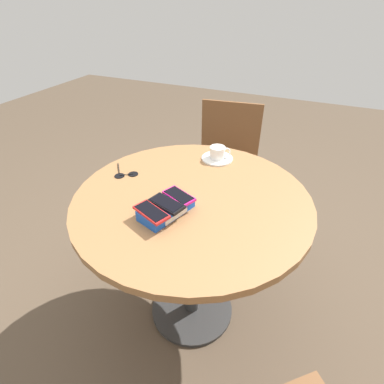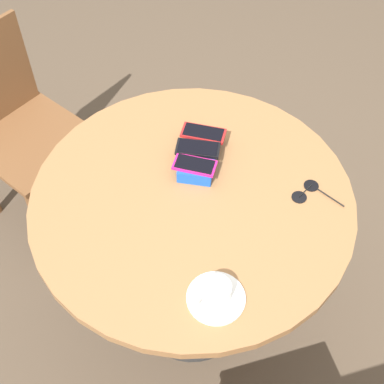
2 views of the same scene
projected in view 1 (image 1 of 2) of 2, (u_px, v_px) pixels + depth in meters
ground_plane at (192, 309)px, 1.62m from camera, size 8.00×8.00×0.00m
round_table at (192, 221)px, 1.27m from camera, size 0.95×0.95×0.75m
phone_box at (166, 209)px, 1.09m from camera, size 0.22×0.16×0.04m
phone_red at (151, 212)px, 1.04m from camera, size 0.11×0.15×0.01m
phone_black at (166, 204)px, 1.07m from camera, size 0.10×0.14×0.01m
phone_magenta at (179, 196)px, 1.12m from camera, size 0.11×0.14×0.01m
saucer at (217, 158)px, 1.45m from camera, size 0.15×0.15×0.01m
coffee_cup at (218, 152)px, 1.43m from camera, size 0.07×0.10×0.06m
sunglasses at (126, 174)px, 1.33m from camera, size 0.11×0.14×0.01m
chair_near_window at (225, 165)px, 2.03m from camera, size 0.48×0.48×0.83m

